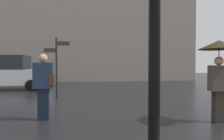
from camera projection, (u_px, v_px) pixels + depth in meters
pedestrian_with_umbrella at (219, 58)px, 4.76m from camera, size 0.99×0.99×2.05m
pedestrian_with_bag at (44, 83)px, 4.99m from camera, size 0.53×0.24×1.72m
parked_car_left at (8, 73)px, 11.08m from camera, size 4.54×1.97×1.98m
street_signpost at (57, 61)px, 8.25m from camera, size 1.08×0.08×2.61m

